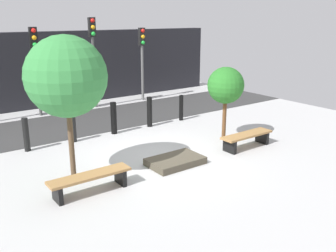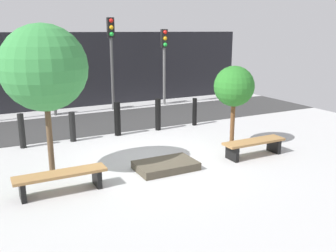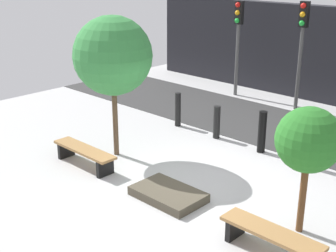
% 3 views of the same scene
% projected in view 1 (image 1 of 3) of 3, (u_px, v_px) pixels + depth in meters
% --- Properties ---
extents(ground_plane, '(18.00, 18.00, 0.00)m').
position_uv_depth(ground_plane, '(160.00, 157.00, 10.47)').
color(ground_plane, '#B5B5B5').
extents(road_strip, '(18.00, 3.30, 0.01)m').
position_uv_depth(road_strip, '(90.00, 121.00, 14.01)').
color(road_strip, '#353535').
rests_on(road_strip, ground).
extents(building_facade, '(16.20, 0.50, 3.17)m').
position_uv_depth(building_facade, '(55.00, 69.00, 16.16)').
color(building_facade, black).
rests_on(building_facade, ground).
extents(bench_left, '(1.87, 0.44, 0.44)m').
position_uv_depth(bench_left, '(90.00, 179.00, 8.26)').
color(bench_left, black).
rests_on(bench_left, ground).
extents(bench_right, '(1.77, 0.47, 0.43)m').
position_uv_depth(bench_right, '(247.00, 138.00, 11.11)').
color(bench_right, black).
rests_on(bench_right, ground).
extents(planter_bed, '(1.44, 0.92, 0.18)m').
position_uv_depth(planter_bed, '(175.00, 161.00, 9.90)').
color(planter_bed, '#4B4436').
rests_on(planter_bed, ground).
extents(tree_behind_left_bench, '(1.86, 1.86, 3.41)m').
position_uv_depth(tree_behind_left_bench, '(66.00, 77.00, 8.40)').
color(tree_behind_left_bench, brown).
rests_on(tree_behind_left_bench, ground).
extents(tree_behind_right_bench, '(1.13, 1.13, 2.31)m').
position_uv_depth(tree_behind_right_bench, '(226.00, 86.00, 11.46)').
color(tree_behind_right_bench, brown).
rests_on(tree_behind_right_bench, ground).
extents(bollard_far_left, '(0.17, 0.17, 0.99)m').
position_uv_depth(bollard_far_left, '(26.00, 135.00, 10.79)').
color(bollard_far_left, black).
rests_on(bollard_far_left, ground).
extents(bollard_left, '(0.19, 0.19, 0.90)m').
position_uv_depth(bollard_left, '(73.00, 128.00, 11.61)').
color(bollard_left, black).
rests_on(bollard_left, ground).
extents(bollard_center, '(0.20, 0.20, 1.07)m').
position_uv_depth(bollard_center, '(114.00, 118.00, 12.39)').
color(bollard_center, black).
rests_on(bollard_center, ground).
extents(bollard_right, '(0.19, 0.19, 1.07)m').
position_uv_depth(bollard_right, '(150.00, 112.00, 13.20)').
color(bollard_right, black).
rests_on(bollard_right, ground).
extents(bollard_far_right, '(0.16, 0.16, 0.96)m').
position_uv_depth(bollard_far_right, '(181.00, 108.00, 14.02)').
color(bollard_far_right, black).
rests_on(bollard_far_right, ground).
extents(traffic_light_mid_west, '(0.28, 0.27, 3.40)m').
position_uv_depth(traffic_light_mid_west, '(35.00, 55.00, 14.17)').
color(traffic_light_mid_west, '#474747').
rests_on(traffic_light_mid_west, ground).
extents(traffic_light_mid_east, '(0.28, 0.27, 3.74)m').
position_uv_depth(traffic_light_mid_east, '(93.00, 46.00, 15.46)').
color(traffic_light_mid_east, '#494949').
rests_on(traffic_light_mid_east, ground).
extents(traffic_light_east, '(0.28, 0.27, 3.29)m').
position_uv_depth(traffic_light_east, '(142.00, 50.00, 16.90)').
color(traffic_light_east, '#616161').
rests_on(traffic_light_east, ground).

